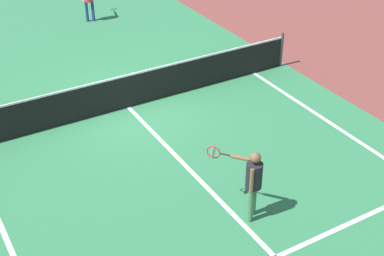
# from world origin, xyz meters

# --- Properties ---
(ground_plane) EXTENTS (60.00, 60.00, 0.00)m
(ground_plane) POSITION_xyz_m (0.00, 0.00, 0.00)
(ground_plane) COLOR brown
(court_surface_inbounds) EXTENTS (10.62, 24.40, 0.00)m
(court_surface_inbounds) POSITION_xyz_m (0.00, 0.00, 0.00)
(court_surface_inbounds) COLOR #2D7247
(court_surface_inbounds) RESTS_ON ground_plane
(line_center_service) EXTENTS (0.10, 6.40, 0.01)m
(line_center_service) POSITION_xyz_m (0.00, -3.20, 0.00)
(line_center_service) COLOR white
(line_center_service) RESTS_ON ground_plane
(net) EXTENTS (10.30, 0.09, 1.07)m
(net) POSITION_xyz_m (0.00, 0.00, 0.49)
(net) COLOR #33383D
(net) RESTS_ON ground_plane
(player_near) EXTENTS (0.68, 1.06, 1.55)m
(player_near) POSITION_xyz_m (0.25, -5.24, 0.96)
(player_near) COLOR #3F7247
(player_near) RESTS_ON ground_plane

